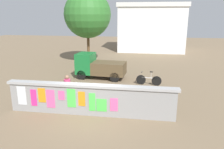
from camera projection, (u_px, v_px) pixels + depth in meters
ground at (114, 72)px, 18.14m from camera, size 60.00×60.00×0.00m
poster_wall at (90, 99)px, 10.31m from camera, size 8.11×0.42×1.52m
auto_rickshaw_truck at (98, 66)px, 16.31m from camera, size 3.72×1.81×1.85m
motorcycle at (148, 95)px, 11.71m from camera, size 1.89×0.60×0.87m
bicycle_near at (149, 80)px, 14.82m from camera, size 1.70×0.44×0.95m
person_walking at (67, 87)px, 11.44m from camera, size 0.48×0.48×1.62m
tree_roadside at (88, 14)px, 20.40m from camera, size 4.39×4.39×6.83m
building_background at (151, 27)px, 28.58m from camera, size 8.47×5.76×6.02m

